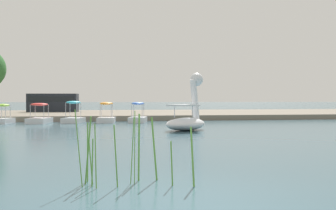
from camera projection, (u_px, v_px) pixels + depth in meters
name	position (u px, v px, depth m)	size (l,w,h in m)	color
ground_plane	(175.00, 199.00, 6.65)	(660.81, 660.81, 0.00)	#385966
shore_bank_far	(107.00, 114.00, 40.18)	(139.53, 18.84, 0.41)	slate
swan_boat	(187.00, 117.00, 21.79)	(3.17, 3.15, 3.11)	white
pedal_boat_blue	(138.00, 116.00, 29.47)	(1.63, 2.40, 1.47)	white
pedal_boat_orange	(106.00, 116.00, 29.32)	(1.43, 2.09, 1.47)	white
pedal_boat_cyan	(73.00, 116.00, 28.98)	(1.70, 2.28, 1.55)	white
pedal_boat_red	(39.00, 117.00, 28.41)	(1.66, 2.51, 1.41)	white
pedal_boat_lime	(3.00, 118.00, 28.00)	(1.30, 1.99, 1.36)	white
parked_van	(53.00, 102.00, 41.70)	(5.11, 2.30, 1.85)	#1E232D
reed_clump_foreground	(130.00, 153.00, 7.84)	(2.19, 0.87, 1.44)	#568E38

